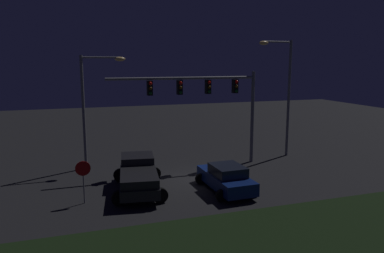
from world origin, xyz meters
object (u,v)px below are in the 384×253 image
at_px(pickup_truck, 138,173).
at_px(street_lamp_left, 93,97).
at_px(stop_sign, 83,174).
at_px(street_lamp_right, 283,85).
at_px(traffic_signal_gantry, 209,94).
at_px(car_sedan, 226,178).

distance_m(pickup_truck, street_lamp_left, 7.01).
xyz_separation_m(pickup_truck, stop_sign, (-2.98, -1.07, 0.56)).
relative_size(street_lamp_right, stop_sign, 3.93).
bearing_deg(pickup_truck, traffic_signal_gantry, -49.21).
xyz_separation_m(street_lamp_left, street_lamp_right, (13.78, -1.13, 0.61)).
xyz_separation_m(street_lamp_left, stop_sign, (-1.03, -6.60, -3.30)).
relative_size(traffic_signal_gantry, street_lamp_right, 1.18).
distance_m(pickup_truck, traffic_signal_gantry, 7.72).
relative_size(pickup_truck, street_lamp_right, 0.64).
distance_m(traffic_signal_gantry, stop_sign, 10.29).
bearing_deg(street_lamp_right, car_sedan, -140.22).
bearing_deg(street_lamp_left, pickup_truck, -70.63).
distance_m(street_lamp_left, stop_sign, 7.45).
xyz_separation_m(car_sedan, street_lamp_right, (7.17, 5.97, 4.73)).
height_order(pickup_truck, street_lamp_left, street_lamp_left).
height_order(traffic_signal_gantry, street_lamp_left, street_lamp_left).
xyz_separation_m(traffic_signal_gantry, stop_sign, (-8.51, -4.63, -3.47)).
bearing_deg(pickup_truck, street_lamp_right, -61.56).
xyz_separation_m(pickup_truck, street_lamp_right, (11.84, 4.39, 4.47)).
bearing_deg(street_lamp_left, street_lamp_right, -4.71).
height_order(car_sedan, stop_sign, stop_sign).
bearing_deg(street_lamp_left, car_sedan, -47.08).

